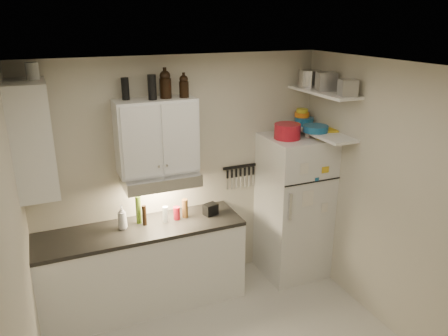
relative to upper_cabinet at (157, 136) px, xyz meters
name	(u,v)px	position (x,y,z in m)	size (l,w,h in m)	color
ceiling	(242,69)	(0.30, -1.33, 0.78)	(3.20, 3.00, 0.02)	white
back_wall	(181,176)	(0.30, 0.18, -0.53)	(3.20, 0.02, 2.60)	beige
left_wall	(20,280)	(-1.31, -1.33, -0.53)	(0.02, 3.00, 2.60)	beige
right_wall	(395,203)	(1.91, -1.33, -0.53)	(0.02, 3.00, 2.60)	beige
base_cabinet	(143,268)	(-0.25, -0.14, -1.39)	(2.10, 0.60, 0.88)	white
countertop	(141,229)	(-0.25, -0.14, -0.93)	(2.10, 0.62, 0.04)	black
upper_cabinet	(157,136)	(0.00, 0.00, 0.00)	(0.80, 0.33, 0.75)	white
side_cabinet	(32,139)	(-1.14, -0.14, 0.12)	(0.33, 0.55, 1.00)	white
range_hood	(160,179)	(0.00, -0.06, -0.44)	(0.76, 0.46, 0.12)	silver
fridge	(294,207)	(1.55, -0.18, -0.98)	(0.70, 0.68, 1.70)	silver
shelf_hi	(323,92)	(1.75, -0.31, 0.38)	(0.30, 0.95, 0.03)	white
shelf_lo	(320,132)	(1.75, -0.31, -0.07)	(0.30, 0.95, 0.03)	white
knife_strip	(240,167)	(1.00, 0.15, -0.51)	(0.42, 0.02, 0.03)	black
dutch_oven	(287,131)	(1.40, -0.20, -0.04)	(0.29, 0.29, 0.17)	#A81321
book_stack	(324,132)	(1.82, -0.28, -0.08)	(0.23, 0.28, 0.09)	gold
spice_jar	(308,133)	(1.64, -0.24, -0.08)	(0.06, 0.06, 0.10)	silver
stock_pot	(310,78)	(1.77, -0.01, 0.48)	(0.26, 0.26, 0.18)	silver
tin_a	(326,82)	(1.77, -0.32, 0.49)	(0.19, 0.17, 0.19)	#AAAAAD
tin_b	(348,88)	(1.78, -0.67, 0.47)	(0.16, 0.16, 0.16)	#AAAAAD
bowl_teal	(304,121)	(1.75, 0.01, -0.01)	(0.21, 0.21, 0.09)	#185987
bowl_orange	(302,115)	(1.74, 0.05, 0.06)	(0.17, 0.17, 0.05)	orange
bowl_yellow	(302,111)	(1.74, 0.05, 0.11)	(0.13, 0.13, 0.04)	gold
plates	(315,129)	(1.68, -0.31, -0.02)	(0.27, 0.27, 0.07)	#185987
growler_a	(165,84)	(0.11, -0.01, 0.51)	(0.12, 0.12, 0.28)	black
growler_b	(184,86)	(0.29, -0.05, 0.49)	(0.10, 0.10, 0.23)	black
thermos_a	(152,87)	(-0.03, -0.04, 0.49)	(0.08, 0.08, 0.24)	black
thermos_b	(125,89)	(-0.27, 0.05, 0.48)	(0.07, 0.07, 0.21)	black
side_jar	(32,71)	(-1.06, -0.07, 0.70)	(0.11, 0.11, 0.14)	silver
soap_bottle	(122,216)	(-0.42, -0.09, -0.76)	(0.11, 0.11, 0.28)	white
pepper_mill	(185,208)	(0.25, -0.08, -0.80)	(0.06, 0.06, 0.21)	brown
oil_bottle	(139,210)	(-0.24, -0.03, -0.76)	(0.06, 0.06, 0.30)	#425E17
vinegar_bottle	(144,215)	(-0.19, -0.09, -0.80)	(0.05, 0.05, 0.22)	black
clear_bottle	(165,214)	(0.02, -0.11, -0.82)	(0.06, 0.06, 0.17)	silver
red_jar	(177,213)	(0.15, -0.10, -0.83)	(0.07, 0.07, 0.14)	#A81321
caddy	(211,209)	(0.52, -0.13, -0.84)	(0.14, 0.10, 0.12)	black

